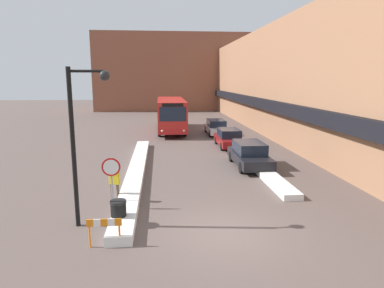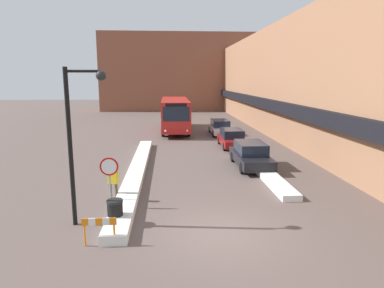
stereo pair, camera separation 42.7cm
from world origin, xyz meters
name	(u,v)px [view 1 (the left image)]	position (x,y,z in m)	size (l,w,h in m)	color
ground_plane	(225,233)	(0.00, 0.00, 0.00)	(160.00, 160.00, 0.00)	brown
building_row_right	(278,81)	(9.98, 24.00, 5.04)	(5.50, 60.00, 10.11)	#996B4C
building_backdrop_far	(172,72)	(0.00, 49.75, 6.41)	(26.00, 8.00, 12.81)	brown
snow_bank_left	(136,171)	(-3.60, 7.80, 0.18)	(0.90, 17.10, 0.36)	silver
snow_bank_right	(259,167)	(3.60, 8.13, 0.15)	(0.90, 10.67, 0.30)	silver
city_bus	(171,114)	(-1.10, 23.99, 1.79)	(2.68, 10.88, 3.27)	red
parked_car_front	(249,154)	(3.20, 8.97, 0.76)	(1.87, 4.63, 1.52)	black
parked_car_middle	(229,138)	(3.20, 15.22, 0.70)	(1.81, 4.30, 1.41)	maroon
parked_car_back	(216,127)	(3.20, 21.48, 0.71)	(1.82, 4.74, 1.41)	silver
stop_sign	(111,172)	(-4.22, 2.71, 1.56)	(0.76, 0.08, 2.16)	gray
street_lamp	(81,129)	(-4.95, 1.10, 3.59)	(1.46, 0.36, 5.71)	black
pedestrian	(114,180)	(-4.23, 3.55, 0.97)	(0.51, 0.31, 1.61)	brown
trash_bin	(119,213)	(-3.77, 0.99, 0.48)	(0.59, 0.59, 0.95)	black
construction_barricade	(104,227)	(-4.03, -0.63, 0.67)	(1.10, 0.06, 0.94)	orange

